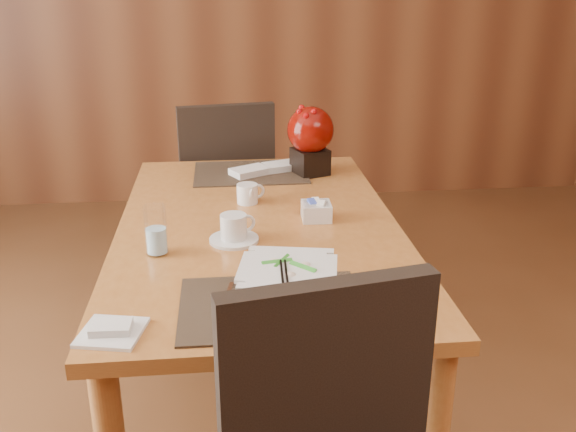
{
  "coord_description": "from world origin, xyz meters",
  "views": [
    {
      "loc": [
        -0.1,
        -1.33,
        1.52
      ],
      "look_at": [
        0.07,
        0.35,
        0.87
      ],
      "focal_mm": 40.0,
      "sensor_mm": 36.0,
      "label": 1
    }
  ],
  "objects": [
    {
      "name": "dining_table",
      "position": [
        0.0,
        0.6,
        0.65
      ],
      "size": [
        0.9,
        1.5,
        0.75
      ],
      "color": "#AC682F",
      "rests_on": "ground"
    },
    {
      "name": "placemat_near",
      "position": [
        0.0,
        0.05,
        0.75
      ],
      "size": [
        0.45,
        0.33,
        0.01
      ],
      "primitive_type": "cube",
      "color": "black",
      "rests_on": "dining_table"
    },
    {
      "name": "placemat_far",
      "position": [
        0.0,
        1.15,
        0.75
      ],
      "size": [
        0.45,
        0.33,
        0.01
      ],
      "primitive_type": "cube",
      "color": "black",
      "rests_on": "dining_table"
    },
    {
      "name": "soup_setting",
      "position": [
        0.04,
        0.06,
        0.8
      ],
      "size": [
        0.3,
        0.3,
        0.1
      ],
      "rotation": [
        0.0,
        0.0,
        -0.19
      ],
      "color": "silver",
      "rests_on": "dining_table"
    },
    {
      "name": "coffee_cup",
      "position": [
        -0.08,
        0.47,
        0.79
      ],
      "size": [
        0.15,
        0.15,
        0.08
      ],
      "rotation": [
        0.0,
        0.0,
        0.37
      ],
      "color": "silver",
      "rests_on": "dining_table"
    },
    {
      "name": "water_glass",
      "position": [
        -0.3,
        0.4,
        0.82
      ],
      "size": [
        0.08,
        0.08,
        0.15
      ],
      "primitive_type": "cylinder",
      "rotation": [
        0.0,
        0.0,
        -0.26
      ],
      "color": "white",
      "rests_on": "dining_table"
    },
    {
      "name": "creamer_jug",
      "position": [
        -0.03,
        0.8,
        0.78
      ],
      "size": [
        0.12,
        0.12,
        0.07
      ],
      "primitive_type": null,
      "rotation": [
        0.0,
        0.0,
        0.37
      ],
      "color": "silver",
      "rests_on": "dining_table"
    },
    {
      "name": "sugar_caddy",
      "position": [
        0.19,
        0.62,
        0.78
      ],
      "size": [
        0.1,
        0.1,
        0.06
      ],
      "primitive_type": "cube",
      "rotation": [
        0.0,
        0.0,
        -0.03
      ],
      "color": "silver",
      "rests_on": "dining_table"
    },
    {
      "name": "berry_decor",
      "position": [
        0.24,
        1.12,
        0.9
      ],
      "size": [
        0.19,
        0.19,
        0.27
      ],
      "rotation": [
        0.0,
        0.0,
        0.37
      ],
      "color": "black",
      "rests_on": "dining_table"
    },
    {
      "name": "napkins_far",
      "position": [
        0.07,
        1.15,
        0.77
      ],
      "size": [
        0.31,
        0.21,
        0.03
      ],
      "primitive_type": null,
      "rotation": [
        0.0,
        0.0,
        0.4
      ],
      "color": "silver",
      "rests_on": "dining_table"
    },
    {
      "name": "bread_plate",
      "position": [
        -0.37,
        -0.04,
        0.75
      ],
      "size": [
        0.16,
        0.16,
        0.01
      ],
      "primitive_type": "cube",
      "rotation": [
        0.0,
        0.0,
        -0.21
      ],
      "color": "silver",
      "rests_on": "dining_table"
    },
    {
      "name": "far_chair",
      "position": [
        -0.11,
        1.58,
        0.54
      ],
      "size": [
        0.51,
        0.52,
        0.97
      ],
      "rotation": [
        0.0,
        0.0,
        3.3
      ],
      "color": "black",
      "rests_on": "ground"
    }
  ]
}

